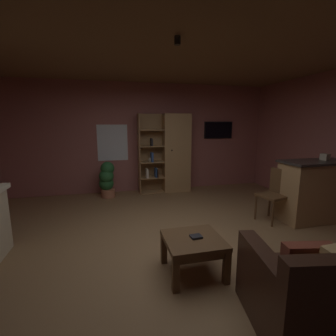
{
  "coord_description": "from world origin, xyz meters",
  "views": [
    {
      "loc": [
        -0.83,
        -3.03,
        1.71
      ],
      "look_at": [
        0.0,
        0.4,
        1.05
      ],
      "focal_mm": 25.81,
      "sensor_mm": 36.0,
      "label": 1
    }
  ],
  "objects_px": {
    "dining_chair": "(276,191)",
    "potted_floor_plant": "(107,179)",
    "tissue_box": "(325,157)",
    "kitchen_bar_counter": "(321,190)",
    "table_book_0": "(196,237)",
    "wall_mounted_tv": "(218,130)",
    "bookshelf_cabinet": "(173,154)",
    "coffee_table": "(193,245)"
  },
  "relations": [
    {
      "from": "potted_floor_plant",
      "to": "coffee_table",
      "type": "bearing_deg",
      "value": -73.32
    },
    {
      "from": "coffee_table",
      "to": "dining_chair",
      "type": "relative_size",
      "value": 0.7
    },
    {
      "from": "table_book_0",
      "to": "wall_mounted_tv",
      "type": "bearing_deg",
      "value": 61.84
    },
    {
      "from": "bookshelf_cabinet",
      "to": "wall_mounted_tv",
      "type": "relative_size",
      "value": 2.48
    },
    {
      "from": "kitchen_bar_counter",
      "to": "table_book_0",
      "type": "relative_size",
      "value": 12.03
    },
    {
      "from": "potted_floor_plant",
      "to": "wall_mounted_tv",
      "type": "xyz_separation_m",
      "value": [
        2.93,
        0.37,
        1.09
      ]
    },
    {
      "from": "kitchen_bar_counter",
      "to": "wall_mounted_tv",
      "type": "xyz_separation_m",
      "value": [
        -0.77,
        2.64,
        0.99
      ]
    },
    {
      "from": "bookshelf_cabinet",
      "to": "tissue_box",
      "type": "height_order",
      "value": "bookshelf_cabinet"
    },
    {
      "from": "dining_chair",
      "to": "potted_floor_plant",
      "type": "distance_m",
      "value": 3.58
    },
    {
      "from": "table_book_0",
      "to": "wall_mounted_tv",
      "type": "height_order",
      "value": "wall_mounted_tv"
    },
    {
      "from": "bookshelf_cabinet",
      "to": "tissue_box",
      "type": "bearing_deg",
      "value": -48.29
    },
    {
      "from": "potted_floor_plant",
      "to": "kitchen_bar_counter",
      "type": "bearing_deg",
      "value": -31.53
    },
    {
      "from": "coffee_table",
      "to": "potted_floor_plant",
      "type": "relative_size",
      "value": 0.77
    },
    {
      "from": "bookshelf_cabinet",
      "to": "tissue_box",
      "type": "distance_m",
      "value": 3.2
    },
    {
      "from": "dining_chair",
      "to": "wall_mounted_tv",
      "type": "distance_m",
      "value": 2.68
    },
    {
      "from": "dining_chair",
      "to": "potted_floor_plant",
      "type": "xyz_separation_m",
      "value": [
        -2.89,
        2.12,
        -0.1
      ]
    },
    {
      "from": "coffee_table",
      "to": "dining_chair",
      "type": "height_order",
      "value": "dining_chair"
    },
    {
      "from": "bookshelf_cabinet",
      "to": "coffee_table",
      "type": "xyz_separation_m",
      "value": [
        -0.65,
        -3.4,
        -0.61
      ]
    },
    {
      "from": "tissue_box",
      "to": "coffee_table",
      "type": "height_order",
      "value": "tissue_box"
    },
    {
      "from": "kitchen_bar_counter",
      "to": "potted_floor_plant",
      "type": "bearing_deg",
      "value": 148.47
    },
    {
      "from": "kitchen_bar_counter",
      "to": "tissue_box",
      "type": "relative_size",
      "value": 12.56
    },
    {
      "from": "coffee_table",
      "to": "kitchen_bar_counter",
      "type": "bearing_deg",
      "value": 19.45
    },
    {
      "from": "coffee_table",
      "to": "table_book_0",
      "type": "xyz_separation_m",
      "value": [
        0.03,
        0.0,
        0.1
      ]
    },
    {
      "from": "kitchen_bar_counter",
      "to": "potted_floor_plant",
      "type": "height_order",
      "value": "kitchen_bar_counter"
    },
    {
      "from": "table_book_0",
      "to": "dining_chair",
      "type": "distance_m",
      "value": 2.19
    },
    {
      "from": "table_book_0",
      "to": "kitchen_bar_counter",
      "type": "bearing_deg",
      "value": 19.63
    },
    {
      "from": "bookshelf_cabinet",
      "to": "wall_mounted_tv",
      "type": "height_order",
      "value": "bookshelf_cabinet"
    },
    {
      "from": "kitchen_bar_counter",
      "to": "coffee_table",
      "type": "height_order",
      "value": "kitchen_bar_counter"
    },
    {
      "from": "kitchen_bar_counter",
      "to": "dining_chair",
      "type": "relative_size",
      "value": 1.64
    },
    {
      "from": "bookshelf_cabinet",
      "to": "coffee_table",
      "type": "bearing_deg",
      "value": -100.8
    },
    {
      "from": "tissue_box",
      "to": "coffee_table",
      "type": "bearing_deg",
      "value": -159.99
    },
    {
      "from": "potted_floor_plant",
      "to": "table_book_0",
      "type": "bearing_deg",
      "value": -72.79
    },
    {
      "from": "tissue_box",
      "to": "wall_mounted_tv",
      "type": "relative_size",
      "value": 0.15
    },
    {
      "from": "bookshelf_cabinet",
      "to": "potted_floor_plant",
      "type": "bearing_deg",
      "value": -174.28
    },
    {
      "from": "dining_chair",
      "to": "wall_mounted_tv",
      "type": "height_order",
      "value": "wall_mounted_tv"
    },
    {
      "from": "dining_chair",
      "to": "bookshelf_cabinet",
      "type": "bearing_deg",
      "value": 119.12
    },
    {
      "from": "wall_mounted_tv",
      "to": "potted_floor_plant",
      "type": "bearing_deg",
      "value": -172.75
    },
    {
      "from": "coffee_table",
      "to": "wall_mounted_tv",
      "type": "bearing_deg",
      "value": 61.45
    },
    {
      "from": "tissue_box",
      "to": "wall_mounted_tv",
      "type": "height_order",
      "value": "wall_mounted_tv"
    },
    {
      "from": "bookshelf_cabinet",
      "to": "kitchen_bar_counter",
      "type": "xyz_separation_m",
      "value": [
        2.08,
        -2.43,
        -0.41
      ]
    },
    {
      "from": "kitchen_bar_counter",
      "to": "bookshelf_cabinet",
      "type": "bearing_deg",
      "value": 130.58
    },
    {
      "from": "tissue_box",
      "to": "dining_chair",
      "type": "distance_m",
      "value": 1.05
    }
  ]
}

